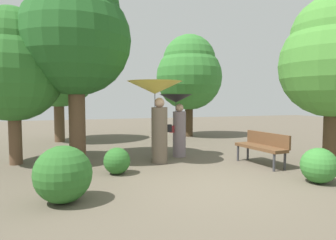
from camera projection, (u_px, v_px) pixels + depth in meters
ground_plane at (212, 185)px, 5.88m from camera, size 40.00×40.00×0.00m
person_left at (156, 101)px, 7.75m from camera, size 1.44×1.44×2.17m
person_right at (178, 115)px, 8.67m from camera, size 0.96×0.96×1.84m
park_bench at (263, 145)px, 7.65m from camera, size 0.65×1.54×0.83m
tree_near_left at (58, 61)px, 11.58m from camera, size 3.11×3.11×4.96m
tree_near_right at (333, 56)px, 7.44m from camera, size 2.63×2.63×4.30m
tree_mid_left at (13, 64)px, 7.55m from camera, size 2.51×2.51×4.03m
tree_mid_right at (189, 72)px, 13.28m from camera, size 2.93×2.93×4.56m
tree_far_back at (75, 30)px, 7.82m from camera, size 2.94×2.94×5.31m
bush_path_left at (117, 161)px, 6.71m from camera, size 0.61×0.61×0.61m
bush_path_right at (319, 166)px, 6.00m from camera, size 0.72×0.72×0.72m
bush_behind_bench at (63, 174)px, 4.85m from camera, size 0.95×0.95×0.95m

